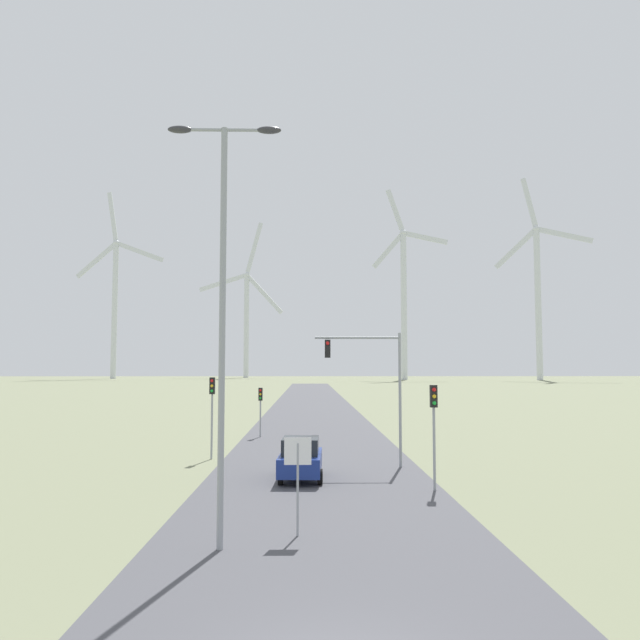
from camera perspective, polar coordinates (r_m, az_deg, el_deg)
name	(u,v)px	position (r m, az deg, el deg)	size (l,w,h in m)	color
road_surface	(313,420)	(58.50, -0.62, -9.11)	(10.00, 240.00, 0.01)	#47474C
streetlamp	(223,285)	(17.65, -8.89, 3.14)	(3.23, 0.32, 11.78)	#93999E
stop_sign_near	(298,467)	(18.89, -2.05, -13.25)	(0.81, 0.07, 2.86)	#93999E
traffic_light_post_near_left	(212,399)	(34.31, -9.84, -7.16)	(0.28, 0.34, 4.36)	#93999E
traffic_light_post_near_right	(434,413)	(25.85, 10.37, -8.37)	(0.28, 0.33, 4.20)	#93999E
traffic_light_post_mid_left	(260,401)	(44.45, -5.47, -7.36)	(0.28, 0.33, 3.44)	#93999E
traffic_light_mast_overhead	(372,372)	(31.25, 4.76, -4.77)	(4.31, 0.35, 6.63)	#93999E
car_approaching	(301,458)	(28.10, -1.78, -12.53)	(1.97, 4.17, 1.83)	navy
wind_turbine_far_left	(115,296)	(262.67, -18.24, 2.13)	(36.65, 6.25, 75.49)	silver
wind_turbine_left	(246,312)	(271.65, -6.74, 0.71)	(37.90, 13.41, 67.35)	silver
wind_turbine_center	(404,292)	(232.52, 7.67, 2.57)	(28.73, 3.00, 70.88)	silver
wind_turbine_right	(538,288)	(237.05, 19.29, 2.76)	(30.92, 14.91, 73.76)	silver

